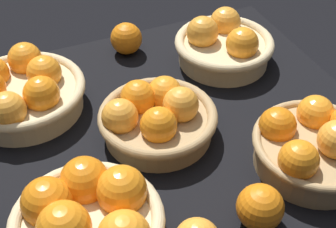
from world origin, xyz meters
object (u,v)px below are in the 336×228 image
basket_center (156,117)px  basket_near_right (21,91)px  loose_orange_front_gap (126,39)px  loose_orange_side_gap (260,207)px  basket_far_right (88,218)px  basket_near_left (224,44)px  basket_far_left (315,144)px

basket_center → basket_near_right: bearing=-38.5°
loose_orange_front_gap → loose_orange_side_gap: 55.18cm
basket_far_right → basket_center: bearing=-135.9°
basket_center → basket_near_left: (-23.62, -16.96, 0.03)cm
basket_near_right → loose_orange_front_gap: 28.71cm
basket_near_right → loose_orange_front_gap: (-26.42, -11.21, -0.77)cm
basket_far_left → loose_orange_side_gap: basket_far_left is taller
basket_center → loose_orange_front_gap: basket_center is taller
basket_far_right → loose_orange_front_gap: basket_far_right is taller
basket_far_right → basket_near_left: (-42.23, -35.01, -0.26)cm
basket_center → basket_far_left: bearing=141.7°
basket_center → basket_far_left: size_ratio=1.00×
basket_near_right → basket_far_left: (-45.51, 36.11, 0.03)cm
basket_near_right → loose_orange_side_gap: size_ratio=3.29×
basket_near_right → loose_orange_side_gap: basket_near_right is taller
basket_near_right → loose_orange_side_gap: bearing=123.9°
loose_orange_front_gap → basket_near_left: bearing=148.4°
basket_near_right → loose_orange_front_gap: basket_near_right is taller
loose_orange_front_gap → loose_orange_side_gap: bearing=93.2°
basket_center → basket_far_right: basket_far_right is taller
basket_far_right → loose_orange_side_gap: size_ratio=3.13×
basket_center → basket_near_right: basket_near_right is taller
basket_center → basket_near_right: (22.26, -17.72, 0.24)cm
loose_orange_front_gap → loose_orange_side_gap: (-3.08, 55.09, 0.11)cm
basket_near_left → loose_orange_side_gap: (16.38, 43.13, -0.45)cm
basket_far_left → basket_near_right: bearing=-38.4°
basket_far_right → basket_near_left: size_ratio=1.06×
basket_far_right → basket_far_left: basket_far_right is taller
basket_center → basket_far_right: bearing=44.1°
basket_near_right → basket_near_left: 45.88cm
basket_near_right → loose_orange_side_gap: 52.88cm
basket_center → loose_orange_side_gap: 27.15cm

